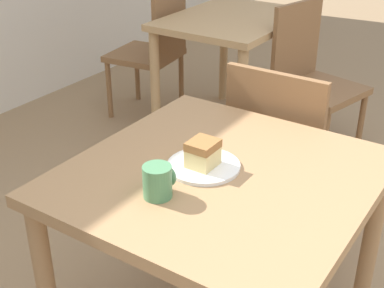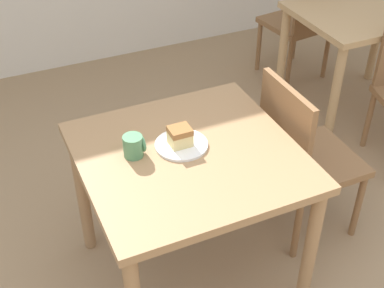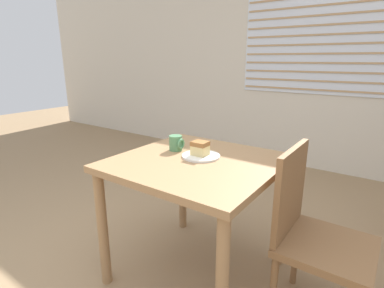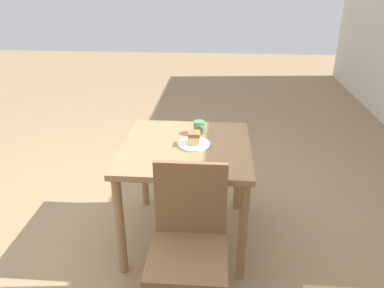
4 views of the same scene
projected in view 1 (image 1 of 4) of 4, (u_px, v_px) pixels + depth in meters
The scene contains 8 objects.
dining_table_near at pixel (220, 203), 1.68m from camera, with size 0.90×0.88×0.77m.
dining_table_far at pixel (233, 36), 3.39m from camera, with size 0.95×0.71×0.77m.
chair_near_window at pixel (283, 157), 2.27m from camera, with size 0.44×0.44×0.91m.
chair_far_corner at pixel (311, 77), 3.15m from camera, with size 0.53×0.53×0.91m.
chair_far_opposite at pixel (154, 48), 3.66m from camera, with size 0.49×0.49×0.91m.
plate at pixel (204, 166), 1.65m from camera, with size 0.23×0.23×0.01m.
cake_slice at pixel (203, 153), 1.62m from camera, with size 0.09×0.08×0.08m.
coffee_mug at pixel (158, 181), 1.49m from camera, with size 0.09×0.08×0.10m.
Camera 1 is at (-1.17, -0.12, 1.59)m, focal length 50.00 mm.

